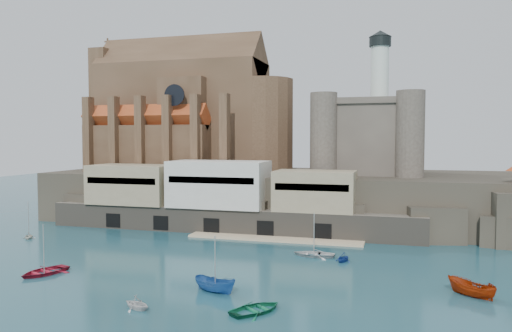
{
  "coord_description": "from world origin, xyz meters",
  "views": [
    {
      "loc": [
        22.39,
        -63.31,
        17.22
      ],
      "look_at": [
        -5.3,
        32.0,
        11.69
      ],
      "focal_mm": 35.0,
      "sensor_mm": 36.0,
      "label": 1
    }
  ],
  "objects_px": {
    "church": "(189,117)",
    "castle_keep": "(369,133)",
    "boat_1": "(137,309)",
    "boat_2": "(215,292)",
    "boat_0": "(44,274)"
  },
  "relations": [
    {
      "from": "church",
      "to": "boat_1",
      "type": "height_order",
      "value": "church"
    },
    {
      "from": "church",
      "to": "boat_2",
      "type": "height_order",
      "value": "church"
    },
    {
      "from": "church",
      "to": "boat_2",
      "type": "relative_size",
      "value": 8.57
    },
    {
      "from": "boat_1",
      "to": "boat_2",
      "type": "distance_m",
      "value": 9.3
    },
    {
      "from": "boat_0",
      "to": "boat_2",
      "type": "distance_m",
      "value": 23.52
    },
    {
      "from": "boat_2",
      "to": "boat_1",
      "type": "bearing_deg",
      "value": 159.36
    },
    {
      "from": "church",
      "to": "castle_keep",
      "type": "distance_m",
      "value": 40.39
    },
    {
      "from": "castle_keep",
      "to": "boat_2",
      "type": "bearing_deg",
      "value": -104.26
    },
    {
      "from": "castle_keep",
      "to": "boat_1",
      "type": "bearing_deg",
      "value": -107.55
    },
    {
      "from": "boat_1",
      "to": "castle_keep",
      "type": "bearing_deg",
      "value": 1.42
    },
    {
      "from": "boat_0",
      "to": "boat_1",
      "type": "xyz_separation_m",
      "value": [
        17.88,
        -8.28,
        0.0
      ]
    },
    {
      "from": "boat_1",
      "to": "boat_2",
      "type": "bearing_deg",
      "value": -18.27
    },
    {
      "from": "church",
      "to": "castle_keep",
      "type": "bearing_deg",
      "value": -1.11
    },
    {
      "from": "boat_2",
      "to": "church",
      "type": "bearing_deg",
      "value": 43.14
    },
    {
      "from": "castle_keep",
      "to": "boat_0",
      "type": "xyz_separation_m",
      "value": [
        -36.94,
        -51.97,
        -18.31
      ]
    }
  ]
}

